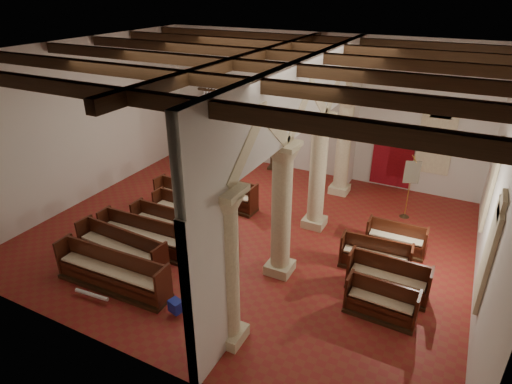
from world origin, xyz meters
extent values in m
plane|color=maroon|center=(0.00, 0.00, 0.00)|extent=(14.00, 14.00, 0.00)
plane|color=black|center=(0.00, 0.00, 6.00)|extent=(14.00, 14.00, 0.00)
cube|color=beige|center=(0.00, 6.00, 3.00)|extent=(14.00, 0.02, 6.00)
cube|color=beige|center=(0.00, -6.00, 3.00)|extent=(14.00, 0.02, 6.00)
cube|color=beige|center=(-7.00, 0.00, 3.00)|extent=(0.02, 12.00, 6.00)
cube|color=beige|center=(7.00, 0.00, 3.00)|extent=(0.02, 12.00, 6.00)
cube|color=beige|center=(1.80, -4.50, 0.15)|extent=(0.75, 0.75, 0.30)
cylinder|color=beige|center=(1.80, -4.50, 1.95)|extent=(0.56, 0.56, 3.30)
cube|color=beige|center=(1.80, -1.50, 0.15)|extent=(0.75, 0.75, 0.30)
cylinder|color=beige|center=(1.80, -1.50, 1.95)|extent=(0.56, 0.56, 3.30)
cube|color=beige|center=(1.80, 1.50, 0.15)|extent=(0.75, 0.75, 0.30)
cylinder|color=beige|center=(1.80, 1.50, 1.95)|extent=(0.56, 0.56, 3.30)
cube|color=beige|center=(1.80, 4.50, 0.15)|extent=(0.75, 0.75, 0.30)
cylinder|color=beige|center=(1.80, 4.50, 1.95)|extent=(0.56, 0.56, 3.30)
cube|color=beige|center=(1.80, 0.00, 5.04)|extent=(0.25, 11.90, 1.93)
cube|color=#2B6152|center=(6.98, -1.50, 2.20)|extent=(0.03, 1.00, 2.20)
cube|color=#2B6152|center=(6.98, 2.50, 2.20)|extent=(0.03, 1.00, 2.20)
cube|color=#2B6152|center=(5.00, 5.98, 2.20)|extent=(1.00, 0.03, 2.20)
cube|color=#382111|center=(-4.50, 5.50, 0.90)|extent=(2.00, 0.80, 1.80)
cube|color=#382111|center=(-4.50, 5.50, 1.90)|extent=(2.10, 0.85, 0.20)
cube|color=#331910|center=(-1.65, 5.50, 0.05)|extent=(0.53, 0.53, 0.10)
cube|color=#331910|center=(-1.65, 5.50, 0.57)|extent=(0.26, 0.26, 1.13)
cube|color=#331910|center=(-1.65, 5.42, 1.18)|extent=(0.57, 0.48, 0.20)
cube|color=maroon|center=(3.50, 5.92, 1.15)|extent=(1.60, 0.06, 2.10)
cylinder|color=gold|center=(3.50, 5.90, 2.25)|extent=(1.80, 0.04, 0.04)
cone|color=#382111|center=(4.55, 3.61, 0.06)|extent=(0.36, 0.36, 0.12)
cylinder|color=gold|center=(4.55, 3.61, 1.20)|extent=(0.04, 0.04, 2.39)
cylinder|color=gold|center=(4.55, 3.61, 2.29)|extent=(0.26, 0.67, 0.03)
cube|color=#1B1751|center=(4.55, 3.59, 1.79)|extent=(0.52, 0.20, 0.85)
cube|color=navy|center=(0.15, -4.39, 0.27)|extent=(0.39, 0.35, 0.33)
cube|color=navy|center=(-1.65, -1.91, 0.25)|extent=(0.37, 0.34, 0.30)
cube|color=navy|center=(-1.58, -0.18, 0.28)|extent=(0.44, 0.40, 0.36)
cylinder|color=white|center=(-2.24, -4.95, 0.16)|extent=(1.08, 0.20, 0.11)
cylinder|color=silver|center=(-2.95, -3.86, 0.16)|extent=(0.89, 0.13, 0.09)
cube|color=#382111|center=(-2.07, -4.30, 0.05)|extent=(3.57, 0.88, 0.11)
cube|color=#401D0D|center=(-2.07, -4.35, 0.36)|extent=(3.41, 0.54, 0.49)
cube|color=#401D0D|center=(-2.07, -4.10, 0.63)|extent=(3.40, 0.18, 1.04)
cube|color=#401D0D|center=(-3.81, -4.27, 0.63)|extent=(0.10, 0.66, 1.04)
cube|color=#401D0D|center=(-0.33, -4.27, 0.63)|extent=(0.10, 0.66, 1.04)
cube|color=#FCE8BA|center=(-2.07, -4.35, 0.63)|extent=(3.27, 0.50, 0.05)
cube|color=#382111|center=(-2.65, -3.31, 0.05)|extent=(3.22, 0.93, 0.11)
cube|color=#41220E|center=(-2.65, -3.36, 0.35)|extent=(3.05, 0.60, 0.48)
cube|color=#41220E|center=(-2.65, -3.11, 0.62)|extent=(3.03, 0.25, 1.02)
cube|color=#41220E|center=(-4.20, -3.29, 0.62)|extent=(0.11, 0.65, 1.02)
cube|color=#41220E|center=(-1.09, -3.29, 0.62)|extent=(0.11, 0.65, 1.02)
cube|color=#FCE8BA|center=(-2.65, -3.36, 0.62)|extent=(2.93, 0.55, 0.05)
cube|color=#382111|center=(-2.62, -2.37, 0.05)|extent=(3.17, 0.80, 0.10)
cube|color=#4E2B10|center=(-2.62, -2.42, 0.33)|extent=(3.01, 0.49, 0.46)
cube|color=#4E2B10|center=(-2.62, -2.19, 0.59)|extent=(3.00, 0.15, 0.98)
cube|color=#4E2B10|center=(-4.16, -2.35, 0.59)|extent=(0.09, 0.62, 0.98)
cube|color=#4E2B10|center=(-1.08, -2.35, 0.59)|extent=(0.09, 0.62, 0.98)
cube|color=#FCE8BA|center=(-2.62, -2.42, 0.59)|extent=(2.89, 0.45, 0.05)
cube|color=#382111|center=(-2.27, -1.49, 0.05)|extent=(2.72, 0.74, 0.10)
cube|color=#4F2810|center=(-2.27, -1.54, 0.33)|extent=(2.57, 0.43, 0.46)
cube|color=#4F2810|center=(-2.27, -1.30, 0.59)|extent=(2.57, 0.09, 0.98)
cube|color=#4F2810|center=(-3.59, -1.47, 0.59)|extent=(0.08, 0.62, 0.98)
cube|color=#4F2810|center=(-0.94, -1.47, 0.59)|extent=(0.08, 0.62, 0.98)
cube|color=#FCE8BA|center=(-2.27, -1.54, 0.59)|extent=(2.47, 0.39, 0.05)
cube|color=#382111|center=(-2.03, -0.40, 0.05)|extent=(3.23, 0.81, 0.10)
cube|color=#48150F|center=(-2.03, -0.45, 0.32)|extent=(3.07, 0.51, 0.44)
cube|color=#48150F|center=(-2.03, -0.23, 0.56)|extent=(3.06, 0.19, 0.93)
cube|color=#48150F|center=(-3.60, -0.38, 0.56)|extent=(0.09, 0.59, 0.93)
cube|color=#48150F|center=(-0.46, -0.38, 0.56)|extent=(0.09, 0.59, 0.93)
cube|color=#FCE8BA|center=(-2.03, -0.45, 0.56)|extent=(2.95, 0.46, 0.05)
cube|color=#382111|center=(-2.56, 0.34, 0.05)|extent=(3.26, 0.94, 0.11)
cube|color=#4E1E10|center=(-2.56, 0.29, 0.35)|extent=(3.09, 0.61, 0.48)
cube|color=#4E1E10|center=(-2.56, 0.53, 0.61)|extent=(3.07, 0.26, 1.01)
cube|color=#4E1E10|center=(-4.14, 0.36, 0.61)|extent=(0.11, 0.64, 1.01)
cube|color=#4E1E10|center=(-0.99, 0.36, 0.61)|extent=(0.11, 0.64, 1.01)
cube|color=#FCE8BA|center=(-2.56, 0.29, 0.61)|extent=(2.96, 0.56, 0.05)
cube|color=#382111|center=(-2.09, 1.33, 0.05)|extent=(3.27, 0.90, 0.11)
cube|color=#4F2B11|center=(-2.09, 1.27, 0.35)|extent=(3.10, 0.57, 0.48)
cube|color=#4F2B11|center=(-2.09, 1.52, 0.62)|extent=(3.09, 0.22, 1.02)
cube|color=#4F2B11|center=(-3.67, 1.35, 0.62)|extent=(0.10, 0.65, 1.02)
cube|color=#4F2B11|center=(-0.50, 1.35, 0.62)|extent=(0.10, 0.65, 1.02)
cube|color=#FCE8BA|center=(-2.09, 1.27, 0.62)|extent=(2.98, 0.52, 0.05)
cube|color=#382111|center=(4.87, -2.07, 0.05)|extent=(1.82, 0.71, 0.09)
cube|color=#4E1E10|center=(4.87, -2.11, 0.31)|extent=(1.66, 0.43, 0.43)
cube|color=#4E1E10|center=(4.87, -1.90, 0.54)|extent=(1.65, 0.11, 0.90)
cube|color=#4E1E10|center=(4.00, -2.05, 0.54)|extent=(0.08, 0.57, 0.90)
cube|color=#4E1E10|center=(5.73, -2.05, 0.54)|extent=(0.08, 0.57, 0.90)
cube|color=#FCE8BA|center=(4.87, -2.11, 0.54)|extent=(1.59, 0.39, 0.05)
cube|color=#382111|center=(4.83, -1.05, 0.05)|extent=(2.19, 0.72, 0.10)
cube|color=#421E0E|center=(4.83, -1.10, 0.33)|extent=(2.04, 0.42, 0.46)
cube|color=#421E0E|center=(4.83, -0.86, 0.58)|extent=(2.04, 0.08, 0.96)
cube|color=#421E0E|center=(3.77, -1.03, 0.58)|extent=(0.07, 0.61, 0.96)
cube|color=#421E0E|center=(5.89, -1.03, 0.58)|extent=(0.07, 0.61, 0.96)
cube|color=#FCE8BA|center=(4.83, -1.10, 0.58)|extent=(1.96, 0.38, 0.05)
cube|color=#382111|center=(4.27, -0.11, 0.05)|extent=(2.09, 0.79, 0.09)
cube|color=#431E0E|center=(4.27, -0.16, 0.31)|extent=(1.92, 0.50, 0.43)
cube|color=#431E0E|center=(4.27, 0.06, 0.55)|extent=(1.90, 0.19, 0.90)
cube|color=#431E0E|center=(3.28, -0.09, 0.55)|extent=(0.10, 0.57, 0.90)
cube|color=#431E0E|center=(5.26, -0.09, 0.55)|extent=(0.10, 0.57, 0.90)
cube|color=#FCE8BA|center=(4.27, -0.16, 0.55)|extent=(1.84, 0.46, 0.05)
cube|color=#382111|center=(4.64, 1.16, 0.05)|extent=(1.84, 0.68, 0.09)
cube|color=#4E2310|center=(4.64, 1.11, 0.30)|extent=(1.69, 0.40, 0.42)
cube|color=#4E2310|center=(4.64, 1.32, 0.53)|extent=(1.68, 0.09, 0.88)
cube|color=#4E2310|center=(3.76, 1.17, 0.53)|extent=(0.07, 0.56, 0.88)
cube|color=#4E2310|center=(5.52, 1.17, 0.53)|extent=(0.07, 0.56, 0.88)
cube|color=#FCE8BA|center=(4.64, 1.11, 0.53)|extent=(1.62, 0.36, 0.05)
camera|label=1|loc=(5.88, -11.10, 7.79)|focal=30.00mm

